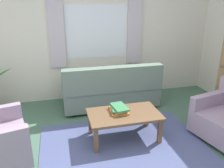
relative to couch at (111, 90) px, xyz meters
The scene contains 7 objects.
ground_plane 1.59m from the couch, 95.22° to the right, with size 6.24×6.24×0.00m, color #476B56.
wall_back 1.18m from the couch, 101.15° to the left, with size 5.32×0.12×2.60m, color silver.
window_with_curtains 1.26m from the couch, 102.59° to the left, with size 1.98×0.07×1.40m.
area_rug 1.59m from the couch, 95.22° to the right, with size 2.44×2.06×0.01m, color #4C5684.
couch is the anchor object (origin of this frame).
coffee_table 1.17m from the couch, 93.61° to the right, with size 1.10×0.64×0.44m.
book_stack_on_table 1.10m from the couch, 96.99° to the right, with size 0.28×0.36×0.09m.
Camera 1 is at (-0.86, -2.58, 2.05)m, focal length 36.25 mm.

